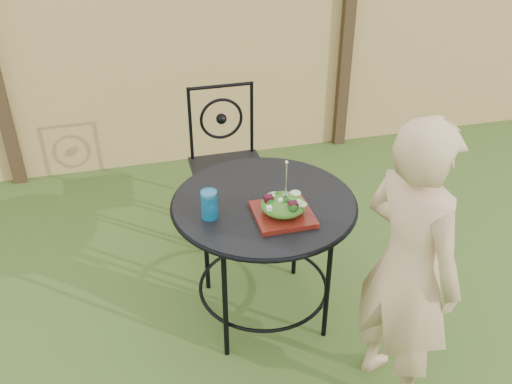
% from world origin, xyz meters
% --- Properties ---
extents(ground, '(60.00, 60.00, 0.00)m').
position_xyz_m(ground, '(0.00, 0.00, 0.00)').
color(ground, '#2A4416').
rests_on(ground, ground).
extents(fence, '(8.00, 0.12, 1.90)m').
position_xyz_m(fence, '(-0.00, 2.19, 0.95)').
color(fence, tan).
rests_on(fence, ground).
extents(patio_table, '(0.92, 0.92, 0.72)m').
position_xyz_m(patio_table, '(0.13, 0.32, 0.59)').
color(patio_table, black).
rests_on(patio_table, ground).
extents(patio_chair, '(0.46, 0.46, 0.95)m').
position_xyz_m(patio_chair, '(0.13, 1.17, 0.50)').
color(patio_chair, black).
rests_on(patio_chair, ground).
extents(diner, '(0.48, 0.59, 1.41)m').
position_xyz_m(diner, '(0.59, -0.31, 0.70)').
color(diner, tan).
rests_on(diner, ground).
extents(salad_plate, '(0.27, 0.27, 0.02)m').
position_xyz_m(salad_plate, '(0.19, 0.17, 0.74)').
color(salad_plate, '#4C0A0B').
rests_on(salad_plate, patio_table).
extents(salad, '(0.21, 0.21, 0.08)m').
position_xyz_m(salad, '(0.19, 0.17, 0.79)').
color(salad, '#235614').
rests_on(salad, salad_plate).
extents(fork, '(0.01, 0.01, 0.18)m').
position_xyz_m(fork, '(0.20, 0.17, 0.92)').
color(fork, silver).
rests_on(fork, salad).
extents(drinking_glass, '(0.08, 0.08, 0.14)m').
position_xyz_m(drinking_glass, '(-0.15, 0.25, 0.79)').
color(drinking_glass, '#0B5B86').
rests_on(drinking_glass, patio_table).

